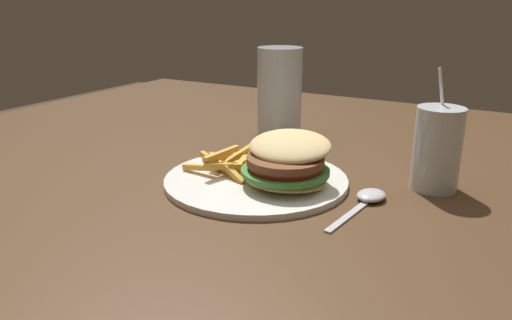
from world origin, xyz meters
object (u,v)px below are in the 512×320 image
at_px(beer_glass, 279,94).
at_px(juice_glass, 437,152).
at_px(spoon, 369,197).
at_px(meal_plate_near, 270,170).

height_order(beer_glass, juice_glass, beer_glass).
height_order(juice_glass, spoon, juice_glass).
relative_size(meal_plate_near, juice_glass, 1.58).
bearing_deg(spoon, juice_glass, -28.41).
bearing_deg(meal_plate_near, beer_glass, 114.36).
height_order(meal_plate_near, spoon, meal_plate_near).
bearing_deg(beer_glass, spoon, -42.57).
bearing_deg(beer_glass, juice_glass, -23.79).
bearing_deg(spoon, meal_plate_near, 102.49).
relative_size(beer_glass, juice_glass, 1.01).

